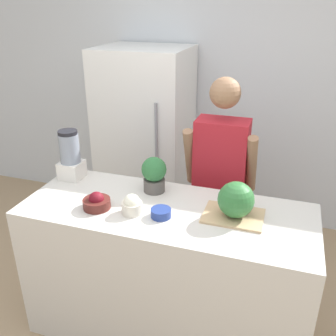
# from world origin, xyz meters

# --- Properties ---
(wall_back) EXTENTS (8.00, 0.06, 2.60)m
(wall_back) POSITION_xyz_m (0.00, 2.01, 1.30)
(wall_back) COLOR silver
(wall_back) RESTS_ON ground_plane
(counter_island) EXTENTS (1.74, 0.68, 0.94)m
(counter_island) POSITION_xyz_m (0.00, 0.34, 0.47)
(counter_island) COLOR beige
(counter_island) RESTS_ON ground_plane
(refrigerator) EXTENTS (0.79, 0.72, 1.70)m
(refrigerator) POSITION_xyz_m (-0.63, 1.62, 0.85)
(refrigerator) COLOR white
(refrigerator) RESTS_ON ground_plane
(person) EXTENTS (0.51, 0.26, 1.61)m
(person) POSITION_xyz_m (0.21, 0.96, 0.83)
(person) COLOR #333338
(person) RESTS_ON ground_plane
(cutting_board) EXTENTS (0.34, 0.25, 0.01)m
(cutting_board) POSITION_xyz_m (0.39, 0.37, 0.94)
(cutting_board) COLOR tan
(cutting_board) RESTS_ON counter_island
(watermelon) EXTENTS (0.21, 0.21, 0.21)m
(watermelon) POSITION_xyz_m (0.40, 0.37, 1.05)
(watermelon) COLOR #2D6B33
(watermelon) RESTS_ON cutting_board
(bowl_cherries) EXTENTS (0.16, 0.16, 0.10)m
(bowl_cherries) POSITION_xyz_m (-0.39, 0.22, 0.98)
(bowl_cherries) COLOR #511E19
(bowl_cherries) RESTS_ON counter_island
(bowl_cream) EXTENTS (0.12, 0.12, 0.12)m
(bowl_cream) POSITION_xyz_m (-0.17, 0.23, 0.99)
(bowl_cream) COLOR beige
(bowl_cream) RESTS_ON counter_island
(bowl_small_blue) EXTENTS (0.12, 0.12, 0.05)m
(bowl_small_blue) POSITION_xyz_m (0.00, 0.25, 0.96)
(bowl_small_blue) COLOR navy
(bowl_small_blue) RESTS_ON counter_island
(blender) EXTENTS (0.15, 0.15, 0.34)m
(blender) POSITION_xyz_m (-0.75, 0.54, 1.10)
(blender) COLOR silver
(blender) RESTS_ON counter_island
(potted_plant) EXTENTS (0.16, 0.16, 0.23)m
(potted_plant) POSITION_xyz_m (-0.14, 0.53, 1.06)
(potted_plant) COLOR #514C47
(potted_plant) RESTS_ON counter_island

